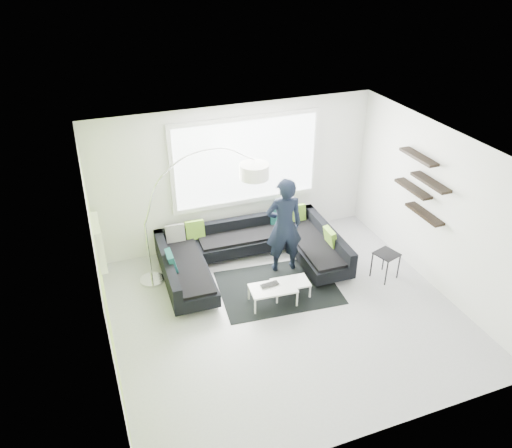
{
  "coord_description": "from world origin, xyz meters",
  "views": [
    {
      "loc": [
        -2.69,
        -5.82,
        5.38
      ],
      "look_at": [
        -0.19,
        0.9,
        1.24
      ],
      "focal_mm": 35.0,
      "sensor_mm": 36.0,
      "label": 1
    }
  ],
  "objects_px": {
    "coffee_table": "(282,291)",
    "laptop": "(271,286)",
    "sectional_sofa": "(252,255)",
    "person": "(284,226)",
    "side_table": "(385,265)",
    "arc_lamp": "(145,224)"
  },
  "relations": [
    {
      "from": "coffee_table",
      "to": "laptop",
      "type": "relative_size",
      "value": 3.01
    },
    {
      "from": "sectional_sofa",
      "to": "coffee_table",
      "type": "bearing_deg",
      "value": -78.39
    },
    {
      "from": "person",
      "to": "laptop",
      "type": "bearing_deg",
      "value": 62.9
    },
    {
      "from": "coffee_table",
      "to": "person",
      "type": "relative_size",
      "value": 0.54
    },
    {
      "from": "person",
      "to": "laptop",
      "type": "distance_m",
      "value": 1.19
    },
    {
      "from": "coffee_table",
      "to": "laptop",
      "type": "distance_m",
      "value": 0.27
    },
    {
      "from": "side_table",
      "to": "sectional_sofa",
      "type": "bearing_deg",
      "value": 153.56
    },
    {
      "from": "arc_lamp",
      "to": "laptop",
      "type": "distance_m",
      "value": 2.36
    },
    {
      "from": "coffee_table",
      "to": "side_table",
      "type": "distance_m",
      "value": 1.99
    },
    {
      "from": "coffee_table",
      "to": "person",
      "type": "xyz_separation_m",
      "value": [
        0.38,
        0.84,
        0.76
      ]
    },
    {
      "from": "side_table",
      "to": "person",
      "type": "relative_size",
      "value": 0.28
    },
    {
      "from": "side_table",
      "to": "person",
      "type": "xyz_separation_m",
      "value": [
        -1.61,
        0.9,
        0.66
      ]
    },
    {
      "from": "sectional_sofa",
      "to": "side_table",
      "type": "relative_size",
      "value": 6.4
    },
    {
      "from": "side_table",
      "to": "laptop",
      "type": "height_order",
      "value": "side_table"
    },
    {
      "from": "coffee_table",
      "to": "arc_lamp",
      "type": "relative_size",
      "value": 0.41
    },
    {
      "from": "person",
      "to": "sectional_sofa",
      "type": "bearing_deg",
      "value": -9.8
    },
    {
      "from": "person",
      "to": "arc_lamp",
      "type": "bearing_deg",
      "value": -3.28
    },
    {
      "from": "arc_lamp",
      "to": "person",
      "type": "bearing_deg",
      "value": -5.77
    },
    {
      "from": "coffee_table",
      "to": "person",
      "type": "height_order",
      "value": "person"
    },
    {
      "from": "laptop",
      "to": "person",
      "type": "bearing_deg",
      "value": 50.95
    },
    {
      "from": "side_table",
      "to": "arc_lamp",
      "type": "bearing_deg",
      "value": 161.26
    },
    {
      "from": "person",
      "to": "coffee_table",
      "type": "bearing_deg",
      "value": 73.05
    }
  ]
}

